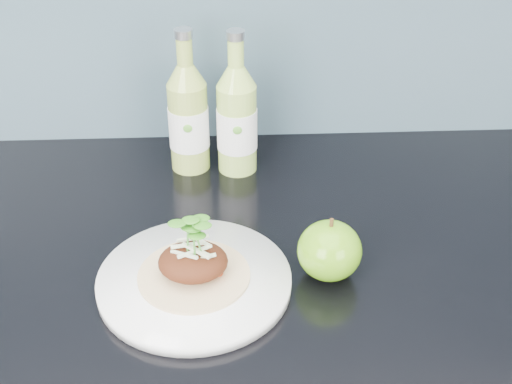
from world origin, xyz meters
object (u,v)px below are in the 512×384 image
cider_bottle_left (188,118)px  cider_bottle_right (237,119)px  dinner_plate (194,281)px  green_apple (330,251)px

cider_bottle_left → cider_bottle_right: 0.07m
dinner_plate → cider_bottle_right: 0.30m
dinner_plate → green_apple: bearing=5.2°
dinner_plate → green_apple: green_apple is taller
cider_bottle_right → green_apple: bearing=-74.5°
green_apple → cider_bottle_right: 0.29m
dinner_plate → cider_bottle_left: cider_bottle_left is taller
green_apple → cider_bottle_left: 0.33m
cider_bottle_right → dinner_plate: bearing=-109.2°
green_apple → cider_bottle_right: (-0.11, 0.27, 0.05)m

